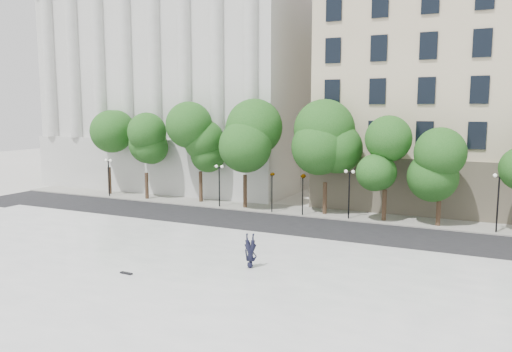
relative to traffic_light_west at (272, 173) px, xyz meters
The scene contains 11 objects.
ground 22.59m from the traffic_light_west, 89.37° to the right, with size 160.00×160.00×0.00m, color beige.
plaza 19.60m from the traffic_light_west, 89.28° to the right, with size 44.00×22.00×0.45m, color white.
street 5.63m from the traffic_light_west, 86.76° to the right, with size 60.00×8.00×0.02m, color black.
far_sidewalk 3.96m from the traffic_light_west, 81.85° to the left, with size 60.00×4.00×0.12m, color #9A988E.
building_west 25.13m from the traffic_light_west, 135.84° to the left, with size 31.50×27.65×25.60m.
traffic_light_west is the anchor object (origin of this frame).
traffic_light_east 2.87m from the traffic_light_west, ahead, with size 0.77×1.93×4.26m.
person_lying 17.08m from the traffic_light_west, 70.76° to the right, with size 0.70×0.46×1.92m, color black.
skateboard 19.90m from the traffic_light_west, 90.05° to the right, with size 0.75×0.19×0.08m, color black.
street_trees 2.87m from the traffic_light_west, 149.00° to the left, with size 43.75×5.16×8.19m.
lamp_posts 0.92m from the traffic_light_west, 31.80° to the left, with size 37.59×0.28×4.50m.
Camera 1 is at (16.90, -17.67, 9.16)m, focal length 35.00 mm.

